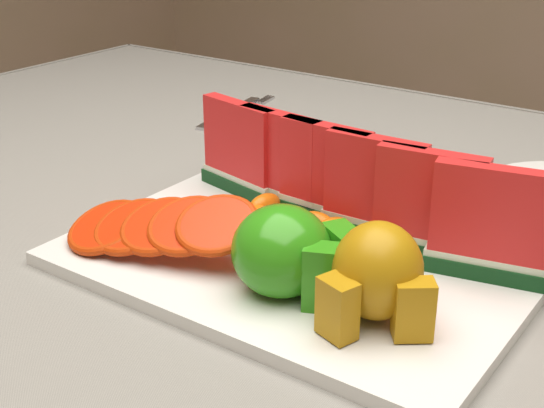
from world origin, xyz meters
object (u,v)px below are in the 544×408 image
at_px(apple_cluster, 291,254).
at_px(platter, 305,255).
at_px(fork, 234,112).
at_px(pear_cluster, 377,275).

bearing_deg(apple_cluster, platter, 113.63).
relative_size(platter, fork, 2.05).
bearing_deg(pear_cluster, fork, 138.26).
distance_m(apple_cluster, pear_cluster, 0.08).
bearing_deg(fork, platter, -44.14).
height_order(platter, pear_cluster, pear_cluster).
relative_size(platter, pear_cluster, 4.52).
bearing_deg(platter, fork, 135.86).
relative_size(apple_cluster, pear_cluster, 1.22).
height_order(platter, fork, platter).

